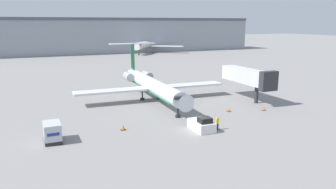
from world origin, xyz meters
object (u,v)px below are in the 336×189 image
object	(u,v)px
pushback_tug	(202,125)
traffic_cone_right	(229,109)
airplane_parked_far_left	(147,44)
traffic_cone_mid	(264,108)
luggage_cart	(52,132)
jet_bridge	(248,77)
airplane_main	(152,84)
traffic_cone_left	(123,127)
worker_near_tug	(217,123)

from	to	relation	value
pushback_tug	traffic_cone_right	size ratio (longest dim) A/B	5.17
traffic_cone_right	airplane_parked_far_left	distance (m)	109.00
pushback_tug	traffic_cone_mid	distance (m)	15.31
luggage_cart	jet_bridge	size ratio (longest dim) A/B	0.25
airplane_main	traffic_cone_left	size ratio (longest dim) A/B	37.83
traffic_cone_left	jet_bridge	world-z (taller)	jet_bridge
jet_bridge	worker_near_tug	bearing A→B (deg)	-138.76
worker_near_tug	jet_bridge	distance (m)	19.70
airplane_main	jet_bridge	bearing A→B (deg)	-23.56
pushback_tug	worker_near_tug	bearing A→B (deg)	-20.21
pushback_tug	traffic_cone_right	distance (m)	10.94
pushback_tug	luggage_cart	world-z (taller)	luggage_cart
airplane_main	worker_near_tug	size ratio (longest dim) A/B	16.02
worker_near_tug	airplane_parked_far_left	size ratio (longest dim) A/B	0.06
traffic_cone_mid	jet_bridge	xyz separation A→B (m)	(2.07, 7.18, 4.14)
jet_bridge	airplane_parked_far_left	bearing A→B (deg)	80.58
worker_near_tug	luggage_cart	bearing A→B (deg)	168.70
traffic_cone_mid	airplane_parked_far_left	distance (m)	109.48
airplane_parked_far_left	jet_bridge	distance (m)	101.99
airplane_parked_far_left	traffic_cone_mid	bearing A→B (deg)	-99.88
airplane_main	traffic_cone_mid	distance (m)	20.51
airplane_main	luggage_cart	distance (m)	24.71
traffic_cone_mid	airplane_parked_far_left	bearing A→B (deg)	80.12
traffic_cone_right	traffic_cone_mid	bearing A→B (deg)	-15.99
traffic_cone_right	airplane_parked_far_left	size ratio (longest dim) A/B	0.03
airplane_main	airplane_parked_far_left	xyz separation A→B (m)	(33.18, 93.43, 1.04)
worker_near_tug	airplane_parked_far_left	xyz separation A→B (m)	(31.28, 113.39, 3.03)
traffic_cone_left	traffic_cone_right	world-z (taller)	traffic_cone_right
traffic_cone_right	traffic_cone_mid	xyz separation A→B (m)	(5.72, -1.64, -0.07)
traffic_cone_mid	worker_near_tug	bearing A→B (deg)	-155.87
worker_near_tug	traffic_cone_mid	world-z (taller)	worker_near_tug
worker_near_tug	traffic_cone_mid	bearing A→B (deg)	24.13
traffic_cone_left	traffic_cone_mid	size ratio (longest dim) A/B	1.19
traffic_cone_left	traffic_cone_mid	xyz separation A→B (m)	(24.20, 0.58, -0.06)
airplane_main	traffic_cone_left	world-z (taller)	airplane_main
pushback_tug	traffic_cone_right	xyz separation A→B (m)	(8.78, 6.50, -0.37)
worker_near_tug	traffic_cone_mid	xyz separation A→B (m)	(12.50, 5.60, -0.67)
airplane_parked_far_left	jet_bridge	size ratio (longest dim) A/B	2.30
airplane_main	pushback_tug	size ratio (longest dim) A/B	7.22
airplane_main	airplane_parked_far_left	size ratio (longest dim) A/B	0.99
luggage_cart	worker_near_tug	xyz separation A→B (m)	(20.82, -4.16, -0.22)
airplane_main	traffic_cone_left	bearing A→B (deg)	-123.27
traffic_cone_right	traffic_cone_mid	distance (m)	5.95
worker_near_tug	airplane_parked_far_left	distance (m)	117.67
traffic_cone_mid	airplane_parked_far_left	world-z (taller)	airplane_parked_far_left
airplane_main	pushback_tug	bearing A→B (deg)	-90.31
traffic_cone_left	traffic_cone_right	bearing A→B (deg)	6.84
luggage_cart	traffic_cone_right	size ratio (longest dim) A/B	4.08
traffic_cone_left	traffic_cone_mid	world-z (taller)	traffic_cone_left
traffic_cone_right	airplane_parked_far_left	bearing A→B (deg)	77.01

